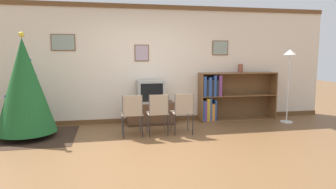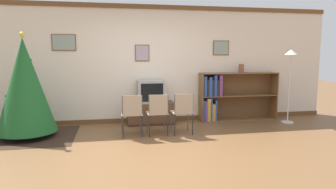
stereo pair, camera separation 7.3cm
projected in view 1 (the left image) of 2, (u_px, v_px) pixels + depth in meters
The scene contains 12 objects.
ground_plane at pixel (160, 149), 5.00m from camera, with size 24.00×24.00×0.00m, color brown.
wall_back at pixel (144, 64), 6.95m from camera, with size 9.13×0.11×2.70m.
area_rug at pixel (28, 137), 5.72m from camera, with size 1.77×1.57×0.01m.
christmas_tree at pixel (25, 86), 5.59m from camera, with size 1.09×1.09×1.98m.
tv_console at pixel (151, 113), 6.81m from camera, with size 1.07×0.48×0.50m.
television at pixel (150, 91), 6.75m from camera, with size 0.60×0.47×0.51m.
folding_chair_left at pixel (132, 113), 5.71m from camera, with size 0.40×0.40×0.82m.
folding_chair_center at pixel (158, 112), 5.81m from camera, with size 0.40×0.40×0.82m.
folding_chair_right at pixel (183, 111), 5.91m from camera, with size 0.40×0.40×0.82m.
bookshelf at pixel (223, 97), 7.20m from camera, with size 1.90×0.36×1.14m.
vase at pixel (240, 68), 7.20m from camera, with size 0.12×0.12×0.21m.
standing_lamp at pixel (289, 67), 6.83m from camera, with size 0.28×0.28×1.69m.
Camera 1 is at (-0.85, -4.77, 1.57)m, focal length 32.00 mm.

